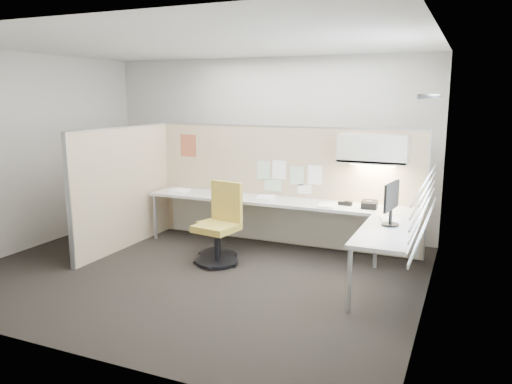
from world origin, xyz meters
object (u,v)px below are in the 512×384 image
at_px(desk, 296,213).
at_px(monitor, 391,201).
at_px(phone, 369,205).
at_px(chair_left, 222,223).
at_px(chair_right, 220,226).

distance_m(desk, monitor, 1.58).
bearing_deg(phone, desk, -175.29).
height_order(desk, monitor, monitor).
distance_m(chair_left, chair_right, 0.35).
height_order(chair_left, phone, chair_left).
xyz_separation_m(monitor, phone, (-0.40, 0.80, -0.24)).
xyz_separation_m(desk, monitor, (1.37, -0.67, 0.42)).
height_order(chair_right, monitor, monitor).
relative_size(desk, monitor, 7.95).
xyz_separation_m(chair_left, chair_right, (0.13, -0.32, 0.05)).
height_order(chair_left, monitor, monitor).
bearing_deg(desk, chair_right, -139.07).
bearing_deg(desk, phone, 7.18).
relative_size(chair_right, phone, 4.92).
height_order(desk, chair_left, chair_left).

